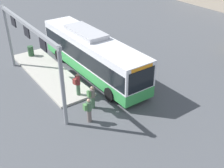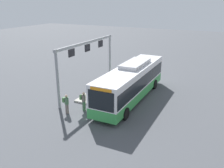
{
  "view_description": "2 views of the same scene",
  "coord_description": "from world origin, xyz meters",
  "px_view_note": "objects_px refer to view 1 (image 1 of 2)",
  "views": [
    {
      "loc": [
        17.32,
        -10.37,
        10.82
      ],
      "look_at": [
        4.18,
        -1.03,
        1.29
      ],
      "focal_mm": 44.4,
      "sensor_mm": 36.0,
      "label": 1
    },
    {
      "loc": [
        20.15,
        8.02,
        9.0
      ],
      "look_at": [
        1.75,
        -1.15,
        1.87
      ],
      "focal_mm": 38.97,
      "sensor_mm": 36.0,
      "label": 2
    }
  ],
  "objects_px": {
    "person_boarding": "(89,110)",
    "person_waiting_mid": "(78,84)",
    "trash_bin": "(31,51)",
    "bus_main": "(92,53)",
    "person_waiting_near": "(92,97)"
  },
  "relations": [
    {
      "from": "person_boarding",
      "to": "bus_main",
      "type": "bearing_deg",
      "value": 55.64
    },
    {
      "from": "person_boarding",
      "to": "person_waiting_mid",
      "type": "distance_m",
      "value": 3.0
    },
    {
      "from": "bus_main",
      "to": "person_waiting_near",
      "type": "distance_m",
      "value": 5.04
    },
    {
      "from": "person_boarding",
      "to": "person_waiting_mid",
      "type": "xyz_separation_m",
      "value": [
        -2.87,
        0.85,
        0.16
      ]
    },
    {
      "from": "bus_main",
      "to": "person_boarding",
      "type": "relative_size",
      "value": 7.13
    },
    {
      "from": "person_waiting_near",
      "to": "trash_bin",
      "type": "xyz_separation_m",
      "value": [
        -10.06,
        -0.33,
        -0.28
      ]
    },
    {
      "from": "bus_main",
      "to": "person_waiting_mid",
      "type": "distance_m",
      "value": 3.76
    },
    {
      "from": "trash_bin",
      "to": "person_waiting_mid",
      "type": "bearing_deg",
      "value": 1.61
    },
    {
      "from": "bus_main",
      "to": "person_waiting_near",
      "type": "xyz_separation_m",
      "value": [
        4.19,
        -2.64,
        -0.92
      ]
    },
    {
      "from": "person_waiting_mid",
      "to": "person_waiting_near",
      "type": "bearing_deg",
      "value": -102.41
    },
    {
      "from": "bus_main",
      "to": "trash_bin",
      "type": "relative_size",
      "value": 13.22
    },
    {
      "from": "bus_main",
      "to": "person_waiting_mid",
      "type": "relative_size",
      "value": 7.13
    },
    {
      "from": "person_boarding",
      "to": "person_waiting_near",
      "type": "height_order",
      "value": "same"
    },
    {
      "from": "bus_main",
      "to": "trash_bin",
      "type": "xyz_separation_m",
      "value": [
        -5.86,
        -2.98,
        -1.2
      ]
    },
    {
      "from": "person_boarding",
      "to": "person_waiting_near",
      "type": "xyz_separation_m",
      "value": [
        -1.13,
        0.95,
        0.0
      ]
    }
  ]
}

